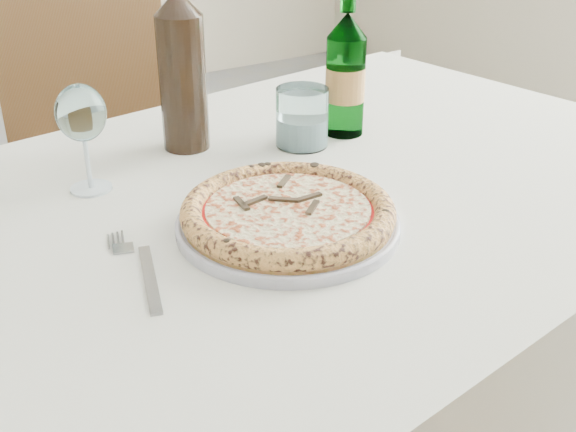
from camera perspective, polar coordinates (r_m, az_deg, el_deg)
name	(u,v)px	position (r m, az deg, el deg)	size (l,w,h in m)	color
dining_table	(252,251)	(1.08, -2.88, -2.77)	(1.65, 1.11, 0.76)	brown
chair_far	(91,174)	(1.74, -15.29, 3.21)	(0.50, 0.50, 0.93)	brown
plate	(288,223)	(0.96, 0.00, -0.59)	(0.30, 0.30, 0.02)	silver
pizza	(288,212)	(0.95, 0.00, 0.33)	(0.29, 0.29, 0.03)	#C27F44
fork	(141,269)	(0.89, -11.51, -4.11)	(0.06, 0.22, 0.00)	gray
wine_glass	(81,116)	(1.07, -16.02, 7.61)	(0.07, 0.07, 0.16)	silver
tumbler	(302,121)	(1.23, 1.12, 7.50)	(0.09, 0.09, 0.10)	silver
beer_bottle	(346,75)	(1.27, 4.57, 11.07)	(0.07, 0.07, 0.27)	#277635
wine_bottle	(182,69)	(1.20, -8.38, 11.42)	(0.08, 0.08, 0.32)	black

